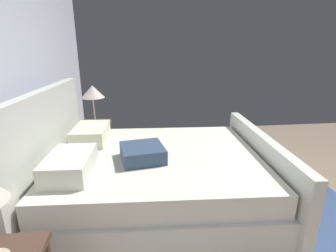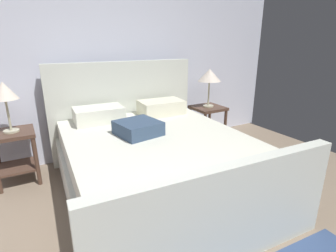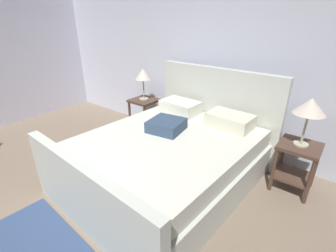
# 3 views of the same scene
# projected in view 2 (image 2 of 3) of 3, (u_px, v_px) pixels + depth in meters

# --- Properties ---
(wall_back) EXTENTS (6.40, 0.12, 2.80)m
(wall_back) POSITION_uv_depth(u_px,v_px,m) (75.00, 52.00, 3.35)
(wall_back) COLOR silver
(wall_back) RESTS_ON ground
(bed) EXTENTS (2.04, 2.40, 1.29)m
(bed) POSITION_uv_depth(u_px,v_px,m) (155.00, 159.00, 2.81)
(bed) COLOR silver
(bed) RESTS_ON ground
(nightstand_right) EXTENTS (0.44, 0.44, 0.60)m
(nightstand_right) POSITION_uv_depth(u_px,v_px,m) (207.00, 119.00, 4.03)
(nightstand_right) COLOR #4C3428
(nightstand_right) RESTS_ON ground
(table_lamp_right) EXTENTS (0.33, 0.33, 0.55)m
(table_lamp_right) POSITION_uv_depth(u_px,v_px,m) (209.00, 76.00, 3.83)
(table_lamp_right) COLOR #B7B293
(table_lamp_right) RESTS_ON nightstand_right
(nightstand_left) EXTENTS (0.44, 0.44, 0.60)m
(nightstand_left) POSITION_uv_depth(u_px,v_px,m) (15.00, 149.00, 2.95)
(nightstand_left) COLOR #4C3428
(nightstand_left) RESTS_ON ground
(table_lamp_left) EXTENTS (0.27, 0.27, 0.54)m
(table_lamp_left) POSITION_uv_depth(u_px,v_px,m) (4.00, 93.00, 2.75)
(table_lamp_left) COLOR #B7B293
(table_lamp_left) RESTS_ON nightstand_left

